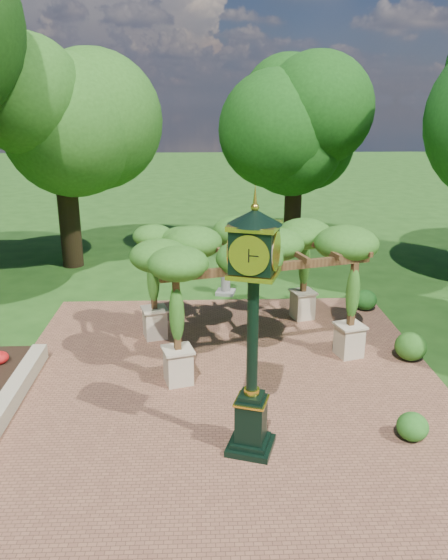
{
  "coord_description": "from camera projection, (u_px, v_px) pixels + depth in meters",
  "views": [
    {
      "loc": [
        -0.47,
        -9.62,
        6.21
      ],
      "look_at": [
        0.0,
        2.5,
        2.2
      ],
      "focal_mm": 35.0,
      "sensor_mm": 36.0,
      "label": 1
    }
  ],
  "objects": [
    {
      "name": "ground",
      "position": [
        229.0,
        421.0,
        11.1
      ],
      "size": [
        120.0,
        120.0,
        0.0
      ],
      "primitive_type": "plane",
      "color": "#1E4714",
      "rests_on": "ground"
    },
    {
      "name": "brick_plaza",
      "position": [
        227.0,
        395.0,
        12.04
      ],
      "size": [
        10.0,
        12.0,
        0.04
      ],
      "primitive_type": "cube",
      "color": "brown",
      "rests_on": "ground"
    },
    {
      "name": "border_wall",
      "position": [
        7.0,
        404.0,
        11.34
      ],
      "size": [
        0.35,
        5.0,
        0.4
      ],
      "primitive_type": "cube",
      "color": "#C6B793",
      "rests_on": "ground"
    },
    {
      "name": "pedestal_clock",
      "position": [
        253.0,
        313.0,
        9.31
      ],
      "size": [
        1.15,
        1.15,
        4.61
      ],
      "rotation": [
        0.0,
        0.0,
        -0.32
      ],
      "color": "black",
      "rests_on": "brick_plaza"
    },
    {
      "name": "pergola",
      "position": [
        250.0,
        250.0,
        13.59
      ],
      "size": [
        5.82,
        4.49,
        3.23
      ],
      "rotation": [
        0.0,
        0.0,
        0.28
      ],
      "color": "beige",
      "rests_on": "brick_plaza"
    },
    {
      "name": "sundial",
      "position": [
        226.0,
        280.0,
        18.24
      ],
      "size": [
        0.71,
        0.71,
        1.08
      ],
      "rotation": [
        0.0,
        0.0,
        -0.22
      ],
      "color": "gray",
      "rests_on": "ground"
    },
    {
      "name": "shrub_front",
      "position": [
        412.0,
        427.0,
        10.36
      ],
      "size": [
        0.62,
        0.62,
        0.54
      ],
      "primitive_type": "ellipsoid",
      "rotation": [
        0.0,
        0.0,
        0.04
      ],
      "color": "#25621C",
      "rests_on": "brick_plaza"
    },
    {
      "name": "shrub_mid",
      "position": [
        411.0,
        346.0,
        13.55
      ],
      "size": [
        0.96,
        0.96,
        0.7
      ],
      "primitive_type": "ellipsoid",
      "rotation": [
        0.0,
        0.0,
        -0.27
      ],
      "color": "#275818",
      "rests_on": "brick_plaza"
    },
    {
      "name": "shrub_back",
      "position": [
        365.0,
        300.0,
        16.8
      ],
      "size": [
        0.82,
        0.82,
        0.63
      ],
      "primitive_type": "ellipsoid",
      "rotation": [
        0.0,
        0.0,
        0.2
      ],
      "color": "#1D5619",
      "rests_on": "brick_plaza"
    },
    {
      "name": "tree_west_far",
      "position": [
        57.0,
        86.0,
        19.43
      ],
      "size": [
        4.81,
        4.81,
        9.75
      ],
      "color": "black",
      "rests_on": "ground"
    },
    {
      "name": "tree_north",
      "position": [
        296.0,
        122.0,
        22.0
      ],
      "size": [
        4.2,
        4.2,
        7.81
      ],
      "color": "black",
      "rests_on": "ground"
    }
  ]
}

